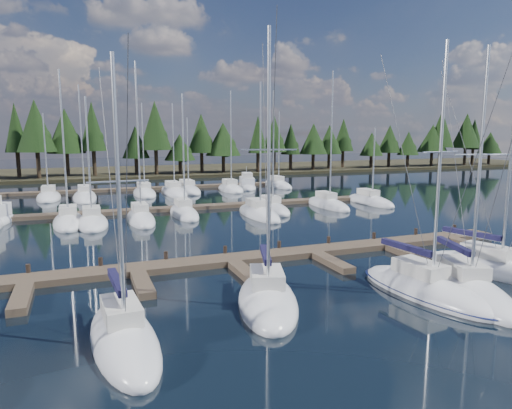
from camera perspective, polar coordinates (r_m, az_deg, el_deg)
name	(u,v)px	position (r m, az deg, el deg)	size (l,w,h in m)	color
ground	(189,228)	(41.53, -8.41, -2.92)	(260.00, 260.00, 0.00)	black
far_shore	(125,172)	(100.41, -16.10, 3.88)	(220.00, 30.00, 0.60)	#2C2818
main_dock	(233,262)	(29.63, -2.91, -7.23)	(44.00, 6.13, 0.90)	brown
back_docks	(155,198)	(60.50, -12.56, 0.85)	(50.00, 21.80, 0.40)	brown
front_sailboat_2	(124,339)	(19.76, -16.19, -15.79)	(3.00, 8.09, 12.09)	silver
front_sailboat_3	(267,300)	(23.01, 1.44, -11.80)	(5.08, 8.11, 13.94)	silver
front_sailboat_4	(425,289)	(26.01, 20.36, -9.92)	(3.85, 9.10, 13.64)	silver
front_sailboat_5	(465,289)	(26.93, 24.71, -9.54)	(5.43, 9.39, 13.41)	silver
front_sailboat_6	(493,269)	(31.30, 27.49, -7.20)	(4.76, 9.18, 13.14)	silver
back_sailboat_rows	(161,202)	(56.01, -11.82, 0.31)	(47.99, 32.75, 16.06)	silver
motor_yacht_right	(247,185)	(71.05, -1.14, 2.43)	(4.66, 8.44, 4.00)	silver
tree_line	(119,137)	(90.11, -16.74, 8.03)	(186.78, 11.72, 13.96)	black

